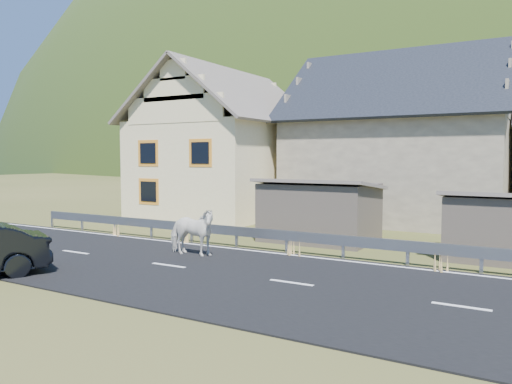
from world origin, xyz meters
The scene contains 10 objects.
ground centered at (0.00, 0.00, 0.00)m, with size 160.00×160.00×0.00m, color #303D14.
road centered at (0.00, 0.00, 0.02)m, with size 60.00×7.00×0.04m, color black.
lane_markings centered at (0.00, 0.00, 0.04)m, with size 60.00×6.60×0.01m, color silver.
guardrail centered at (0.00, 3.68, 0.56)m, with size 28.10×0.09×0.75m.
shed_left centered at (-2.00, 6.50, 1.10)m, with size 4.30×3.30×2.40m, color brown.
shed_right centered at (4.50, 6.00, 1.00)m, with size 3.80×2.90×2.20m, color brown.
house_cream centered at (-10.00, 12.00, 4.36)m, with size 7.80×9.80×8.30m.
house_stone_a centered at (-1.00, 15.00, 4.63)m, with size 10.80×9.80×8.90m.
conifer_patch centered at (-55.00, 110.00, 6.00)m, with size 76.00×50.00×28.00m, color black.
horse centered at (-4.34, 1.53, 0.82)m, with size 1.84×0.84×1.55m, color white.
Camera 1 is at (5.47, -11.14, 3.20)m, focal length 35.00 mm.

